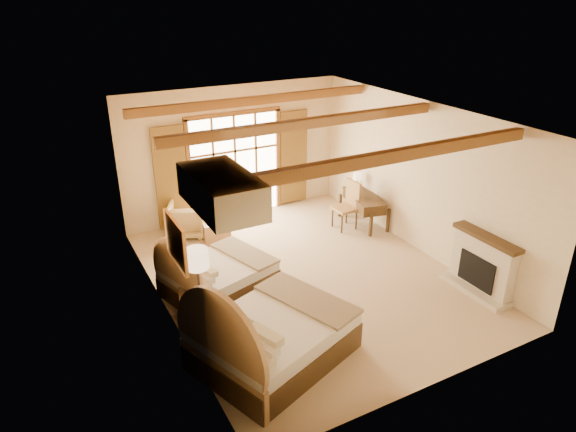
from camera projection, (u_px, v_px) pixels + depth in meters
floor at (306, 276)px, 10.18m from camera, size 7.00×7.00×0.00m
wall_back at (234, 152)px, 12.34m from camera, size 5.50×0.00×5.50m
wall_left at (161, 232)px, 8.34m from camera, size 0.00×7.00×7.00m
wall_right at (421, 178)px, 10.71m from camera, size 0.00×7.00×7.00m
ceiling at (308, 116)px, 8.87m from camera, size 7.00×7.00×0.00m
ceiling_beams at (308, 123)px, 8.92m from camera, size 5.39×4.60×0.18m
french_doors at (236, 167)px, 12.44m from camera, size 3.95×0.08×2.60m
fireplace at (481, 267)px, 9.48m from camera, size 0.46×1.40×1.16m
painting at (176, 242)px, 7.70m from camera, size 0.06×0.95×0.75m
canopy_valance at (221, 191)px, 6.33m from camera, size 0.70×1.40×0.45m
bed_near at (264, 336)px, 7.70m from camera, size 2.80×2.36×1.48m
bed_far at (212, 276)px, 9.48m from camera, size 2.24×1.88×1.23m
nightstand at (194, 307)px, 8.71m from camera, size 0.57×0.57×0.56m
floor_lamp at (197, 265)px, 7.67m from camera, size 0.36×0.36×1.71m
armchair at (187, 219)px, 11.74m from camera, size 1.10×1.11×0.76m
ottoman at (216, 230)px, 11.62m from camera, size 0.67×0.67×0.43m
desk at (364, 209)px, 12.25m from camera, size 0.89×1.47×0.74m
desk_chair at (346, 214)px, 12.07m from camera, size 0.53×0.53×1.15m
desk_lamp at (357, 177)px, 12.38m from camera, size 0.20×0.20×0.40m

